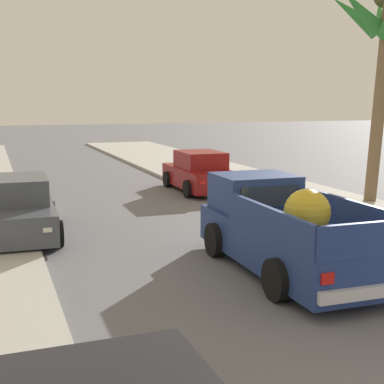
{
  "coord_description": "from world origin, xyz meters",
  "views": [
    {
      "loc": [
        -4.04,
        -2.08,
        3.44
      ],
      "look_at": [
        0.6,
        10.55,
        1.2
      ],
      "focal_mm": 51.35,
      "sensor_mm": 36.0,
      "label": 1
    }
  ],
  "objects_px": {
    "car_right_near": "(200,173)",
    "palm_tree_left_fore": "(383,30)",
    "car_left_near": "(17,209)",
    "pickup_truck": "(284,231)"
  },
  "relations": [
    {
      "from": "pickup_truck",
      "to": "car_right_near",
      "type": "relative_size",
      "value": 1.22
    },
    {
      "from": "car_right_near",
      "to": "palm_tree_left_fore",
      "type": "bearing_deg",
      "value": -46.98
    },
    {
      "from": "pickup_truck",
      "to": "car_right_near",
      "type": "height_order",
      "value": "pickup_truck"
    },
    {
      "from": "car_left_near",
      "to": "palm_tree_left_fore",
      "type": "distance_m",
      "value": 12.41
    },
    {
      "from": "car_left_near",
      "to": "palm_tree_left_fore",
      "type": "xyz_separation_m",
      "value": [
        11.37,
        0.42,
        4.95
      ]
    },
    {
      "from": "car_left_near",
      "to": "palm_tree_left_fore",
      "type": "height_order",
      "value": "palm_tree_left_fore"
    },
    {
      "from": "pickup_truck",
      "to": "car_right_near",
      "type": "xyz_separation_m",
      "value": [
        1.96,
        9.94,
        -0.09
      ]
    },
    {
      "from": "pickup_truck",
      "to": "car_left_near",
      "type": "bearing_deg",
      "value": 136.22
    },
    {
      "from": "car_left_near",
      "to": "car_right_near",
      "type": "relative_size",
      "value": 1.01
    },
    {
      "from": "pickup_truck",
      "to": "car_left_near",
      "type": "xyz_separation_m",
      "value": [
        -4.99,
        4.79,
        -0.09
      ]
    }
  ]
}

